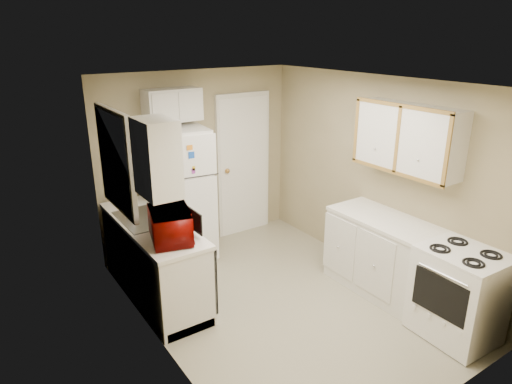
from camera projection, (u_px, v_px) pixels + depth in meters
floor at (281, 301)px, 5.12m from camera, size 3.80×3.80×0.00m
ceiling at (286, 82)px, 4.32m from camera, size 3.80×3.80×0.00m
wall_left at (155, 232)px, 3.98m from camera, size 3.80×3.80×0.00m
wall_right at (376, 178)px, 5.46m from camera, size 3.80×3.80×0.00m
wall_back at (198, 160)px, 6.20m from camera, size 2.80×2.80×0.00m
wall_front at (445, 279)px, 3.23m from camera, size 2.80×2.80×0.00m
left_counter at (154, 259)px, 5.09m from camera, size 0.60×1.80×0.90m
dishwasher at (203, 271)px, 4.76m from camera, size 0.03×0.58×0.72m
sink at (147, 221)px, 5.07m from camera, size 0.54×0.74×0.16m
microwave at (171, 226)px, 4.49m from camera, size 0.62×0.44×0.37m
soap_bottle at (131, 202)px, 5.26m from camera, size 0.10×0.10×0.17m
window_blinds at (117, 161)px, 4.69m from camera, size 0.10×0.98×1.08m
upper_cabinet_left at (157, 158)px, 4.03m from camera, size 0.30×0.45×0.70m
refrigerator at (179, 195)px, 5.84m from camera, size 0.80×0.78×1.75m
cabinet_over_fridge at (172, 105)px, 5.61m from camera, size 0.70×0.30×0.40m
interior_door at (243, 165)px, 6.60m from camera, size 0.86×0.06×2.08m
right_counter at (408, 267)px, 4.92m from camera, size 0.60×2.00×0.90m
stove at (458, 295)px, 4.40m from camera, size 0.63×0.77×0.90m
upper_cabinet_right at (408, 138)px, 4.79m from camera, size 0.30×1.20×0.70m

